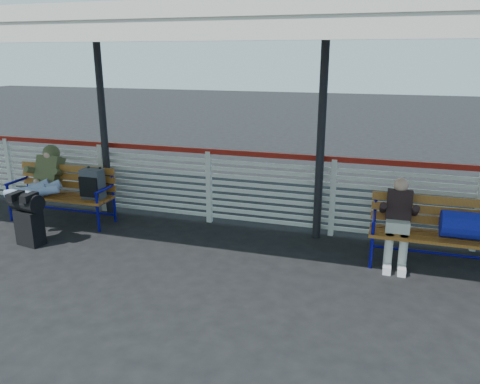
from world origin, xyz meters
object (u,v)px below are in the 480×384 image
(traveler_man, at_px, (39,185))
(companion_person, at_px, (398,221))
(bench_right, at_px, (454,226))
(luggage_stack, at_px, (28,217))
(bench_left, at_px, (73,187))

(traveler_man, relative_size, companion_person, 1.43)
(bench_right, xyz_separation_m, traveler_man, (-6.11, -0.24, 0.09))
(luggage_stack, bearing_deg, bench_right, 18.82)
(companion_person, bearing_deg, bench_left, 178.72)
(bench_left, distance_m, companion_person, 5.07)
(bench_right, xyz_separation_m, companion_person, (-0.68, -0.01, -0.00))
(luggage_stack, distance_m, traveler_man, 0.81)
(luggage_stack, relative_size, bench_left, 0.44)
(traveler_man, bearing_deg, companion_person, 2.42)
(bench_left, height_order, traveler_man, traveler_man)
(bench_right, relative_size, traveler_man, 1.10)
(luggage_stack, distance_m, bench_left, 1.04)
(companion_person, bearing_deg, luggage_stack, -169.79)
(luggage_stack, xyz_separation_m, traveler_man, (-0.35, 0.69, 0.26))
(bench_right, bearing_deg, companion_person, -179.46)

